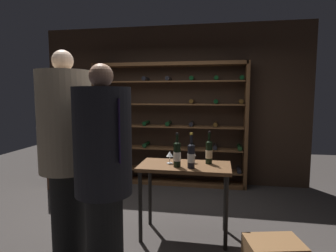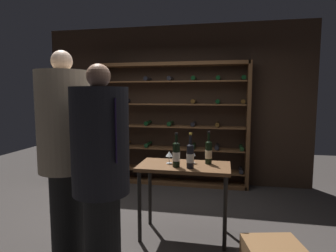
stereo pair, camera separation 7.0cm
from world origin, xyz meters
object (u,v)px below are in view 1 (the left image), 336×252
object	(u,v)px
wine_bottle_red_label	(209,152)
wine_glass_stemmed_right	(170,155)
tasting_table	(185,174)
wine_bottle_black_capsule	(191,155)
display_cabinet	(63,138)
wine_bottle_amber_reserve	(177,154)
wine_glass_stemmed_center	(192,153)
wine_rack	(169,125)
person_host_in_suit	(103,167)
person_bystander_dark_jacket	(66,147)

from	to	relation	value
wine_bottle_red_label	wine_glass_stemmed_right	xyz separation A→B (m)	(-0.44, -0.07, -0.03)
tasting_table	wine_bottle_red_label	xyz separation A→B (m)	(0.27, 0.10, 0.25)
wine_bottle_black_capsule	display_cabinet	bearing A→B (deg)	148.03
wine_bottle_amber_reserve	wine_glass_stemmed_center	bearing A→B (deg)	54.00
wine_bottle_red_label	wine_bottle_amber_reserve	xyz separation A→B (m)	(-0.34, -0.21, 0.00)
display_cabinet	wine_glass_stemmed_center	distance (m)	2.69
wine_bottle_black_capsule	wine_glass_stemmed_right	size ratio (longest dim) A/B	2.72
wine_rack	wine_glass_stemmed_center	size ratio (longest dim) A/B	17.36
tasting_table	wine_rack	bearing A→B (deg)	105.02
person_host_in_suit	person_bystander_dark_jacket	xyz separation A→B (m)	(-0.51, 0.32, 0.10)
person_host_in_suit	wine_rack	bearing A→B (deg)	142.25
tasting_table	person_bystander_dark_jacket	xyz separation A→B (m)	(-1.08, -0.64, 0.40)
person_bystander_dark_jacket	wine_glass_stemmed_center	xyz separation A→B (m)	(1.16, 0.74, -0.17)
wine_rack	wine_glass_stemmed_right	distance (m)	1.91
person_host_in_suit	display_cabinet	distance (m)	2.89
display_cabinet	tasting_table	bearing A→B (deg)	-30.44
wine_bottle_red_label	person_host_in_suit	bearing A→B (deg)	-128.03
wine_rack	person_host_in_suit	bearing A→B (deg)	-91.04
wine_rack	person_bystander_dark_jacket	bearing A→B (deg)	-102.53
wine_glass_stemmed_right	wine_glass_stemmed_center	world-z (taller)	wine_glass_stemmed_center
tasting_table	wine_bottle_black_capsule	bearing A→B (deg)	-58.23
wine_bottle_black_capsule	wine_glass_stemmed_center	size ratio (longest dim) A/B	2.39
tasting_table	display_cabinet	world-z (taller)	display_cabinet
wine_bottle_amber_reserve	wine_glass_stemmed_center	world-z (taller)	wine_bottle_amber_reserve
person_bystander_dark_jacket	wine_bottle_red_label	distance (m)	1.54
wine_glass_stemmed_right	tasting_table	bearing A→B (deg)	-8.89
person_host_in_suit	wine_glass_stemmed_right	size ratio (longest dim) A/B	13.36
tasting_table	wine_glass_stemmed_center	xyz separation A→B (m)	(0.08, 0.10, 0.23)
wine_bottle_red_label	wine_bottle_amber_reserve	size ratio (longest dim) A/B	1.00
wine_bottle_red_label	wine_glass_stemmed_center	bearing A→B (deg)	-178.46
tasting_table	wine_bottle_black_capsule	size ratio (longest dim) A/B	2.68
tasting_table	wine_bottle_red_label	size ratio (longest dim) A/B	2.74
person_bystander_dark_jacket	wine_glass_stemmed_right	bearing A→B (deg)	-103.18
wine_bottle_amber_reserve	tasting_table	bearing A→B (deg)	56.47
tasting_table	wine_glass_stemmed_center	size ratio (longest dim) A/B	6.41
wine_bottle_black_capsule	wine_bottle_red_label	bearing A→B (deg)	52.86
tasting_table	display_cabinet	distance (m)	2.67
wine_rack	tasting_table	distance (m)	2.01
wine_rack	wine_bottle_black_capsule	distance (m)	2.13
person_host_in_suit	wine_glass_stemmed_center	world-z (taller)	person_host_in_suit
wine_rack	wine_bottle_red_label	distance (m)	1.97
tasting_table	person_bystander_dark_jacket	size ratio (longest dim) A/B	0.50
wine_glass_stemmed_right	wine_glass_stemmed_center	xyz separation A→B (m)	(0.26, 0.07, 0.01)
wine_glass_stemmed_right	person_host_in_suit	bearing A→B (deg)	-111.35
wine_glass_stemmed_center	wine_glass_stemmed_right	bearing A→B (deg)	-164.90
wine_bottle_amber_reserve	wine_glass_stemmed_right	size ratio (longest dim) A/B	2.67
wine_rack	wine_glass_stemmed_right	xyz separation A→B (m)	(0.33, -1.88, -0.14)
wine_rack	wine_bottle_amber_reserve	world-z (taller)	wine_rack
display_cabinet	wine_bottle_black_capsule	size ratio (longest dim) A/B	4.65
person_bystander_dark_jacket	wine_bottle_red_label	world-z (taller)	person_bystander_dark_jacket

